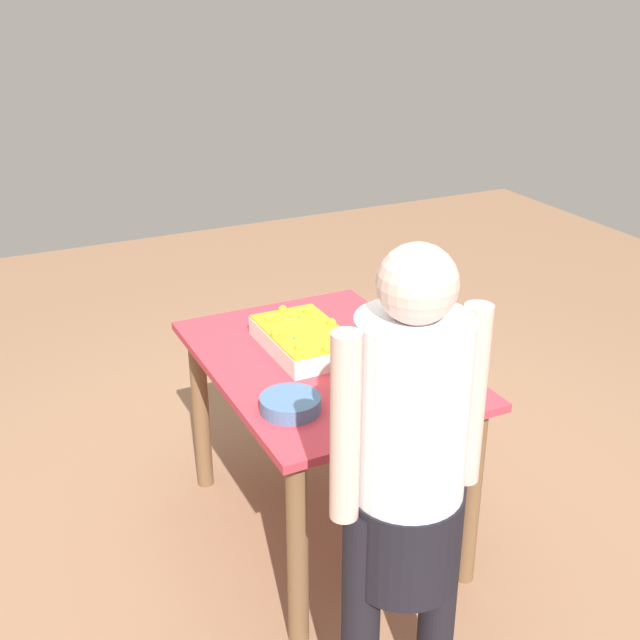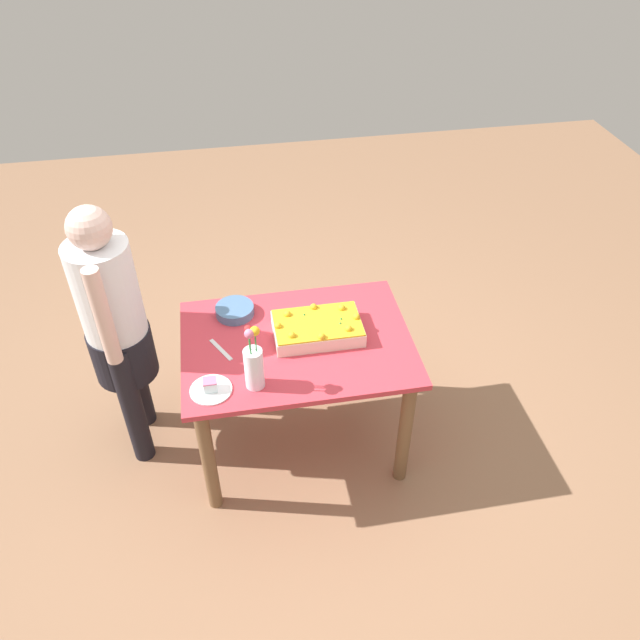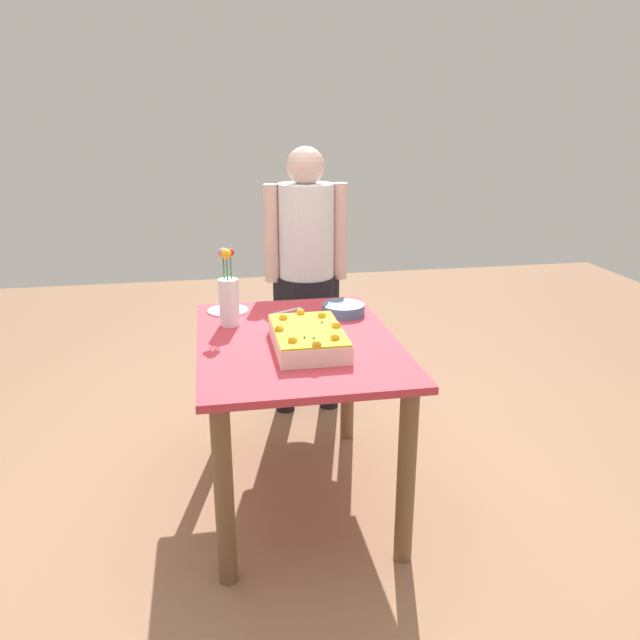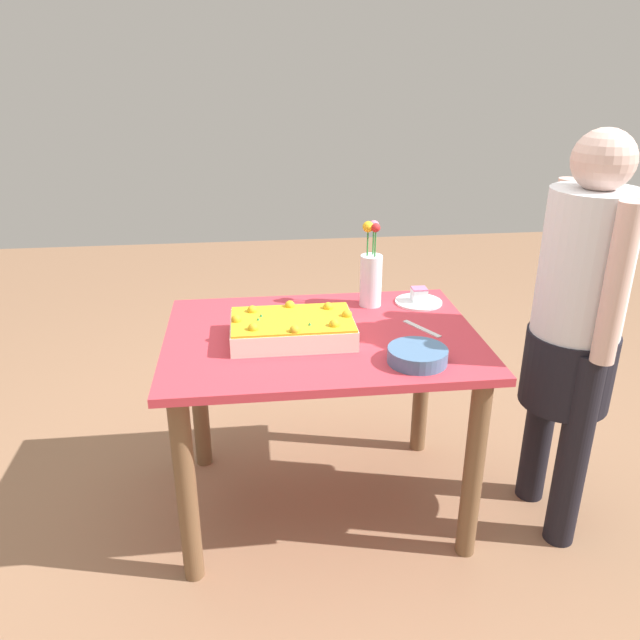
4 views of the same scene
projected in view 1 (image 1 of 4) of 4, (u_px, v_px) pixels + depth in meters
The scene contains 8 objects.
ground_plane at pixel (324, 526), 3.24m from camera, with size 8.00×8.00×0.00m, color #91694D.
dining_table at pixel (324, 393), 2.99m from camera, with size 1.13×0.82×0.76m.
sheet_cake at pixel (304, 339), 3.00m from camera, with size 0.44×0.27×0.10m.
serving_plate_with_slice at pixel (452, 391), 2.68m from camera, with size 0.19×0.19×0.07m.
cake_knife at pixel (376, 404), 2.63m from camera, with size 0.18×0.02×0.00m, color silver.
flower_vase at pixel (421, 338), 2.80m from camera, with size 0.09×0.09×0.35m.
fruit_bowl at pixel (290, 404), 2.59m from camera, with size 0.20×0.20×0.05m, color #4A6D97.
person_standing at pixel (407, 473), 2.11m from camera, with size 0.31×0.45×1.49m.
Camera 1 is at (-2.35, 1.16, 2.08)m, focal length 45.00 mm.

